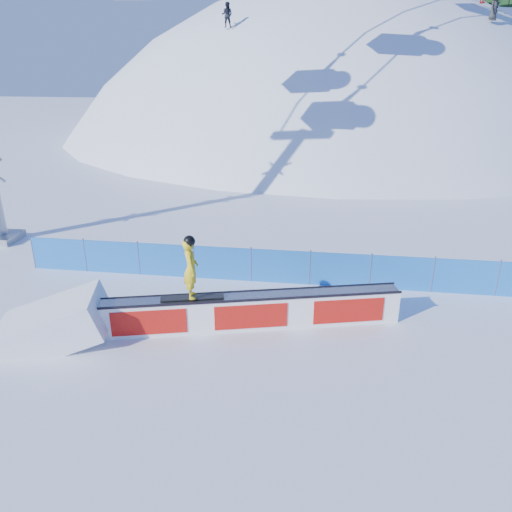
# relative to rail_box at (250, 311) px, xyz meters

# --- Properties ---
(ground) EXTENTS (160.00, 160.00, 0.00)m
(ground) POSITION_rel_rail_box_xyz_m (2.56, -1.39, -0.51)
(ground) COLOR white
(ground) RESTS_ON ground
(snow_hill) EXTENTS (64.00, 64.00, 64.00)m
(snow_hill) POSITION_rel_rail_box_xyz_m (2.56, 40.61, -18.51)
(snow_hill) COLOR white
(snow_hill) RESTS_ON ground
(safety_fence) EXTENTS (22.05, 0.05, 1.30)m
(safety_fence) POSITION_rel_rail_box_xyz_m (2.56, 3.11, 0.09)
(safety_fence) COLOR blue
(safety_fence) RESTS_ON ground
(rail_box) EXTENTS (8.49, 2.82, 1.04)m
(rail_box) POSITION_rel_rail_box_xyz_m (0.00, 0.00, 0.00)
(rail_box) COLOR white
(rail_box) RESTS_ON ground
(snow_ramp) EXTENTS (3.35, 2.56, 1.85)m
(snow_ramp) POSITION_rel_rail_box_xyz_m (-5.21, -1.40, -0.51)
(snow_ramp) COLOR white
(snow_ramp) RESTS_ON ground
(snowboarder) EXTENTS (1.76, 0.76, 1.82)m
(snowboarder) POSITION_rel_rail_box_xyz_m (-1.55, -0.42, 1.42)
(snowboarder) COLOR black
(snowboarder) RESTS_ON rail_box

